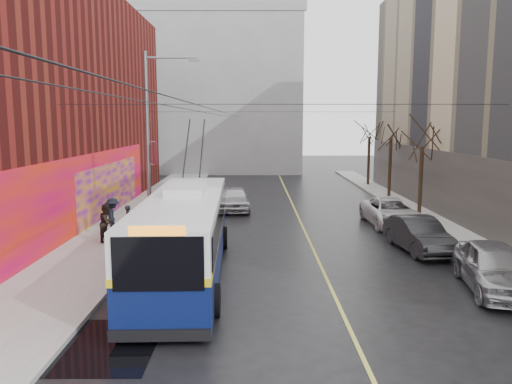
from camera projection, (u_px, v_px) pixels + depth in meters
ground at (293, 315)px, 14.83m from camera, size 140.00×140.00×0.00m
sidewalk_left at (127, 228)px, 26.67m from camera, size 4.00×60.00×0.15m
sidewalk_right at (443, 228)px, 26.73m from camera, size 2.00×60.00×0.15m
lane_line at (300, 222)px, 28.69m from camera, size 0.12×50.00×0.01m
building_far at (213, 93)px, 58.08m from camera, size 20.50×12.10×18.00m
streetlight_pole at (151, 140)px, 24.03m from camera, size 2.65×0.60×9.00m
catenary_wires at (230, 112)px, 28.56m from camera, size 18.00×60.00×0.22m
tree_near at (423, 134)px, 30.00m from camera, size 3.20×3.20×6.40m
tree_mid at (391, 128)px, 36.89m from camera, size 3.20×3.20×6.68m
tree_far at (370, 128)px, 43.83m from camera, size 3.20×3.20×6.57m
puddle at (104, 345)px, 12.83m from camera, size 2.66×3.36×0.01m
pigeons_flying at (212, 97)px, 23.99m from camera, size 3.43×0.65×2.02m
trolleybus at (185, 233)px, 18.45m from camera, size 3.16×12.40×5.83m
parked_car_a at (495, 267)px, 16.89m from camera, size 2.72×5.12×1.66m
parked_car_b at (418, 235)px, 22.07m from camera, size 2.11×4.74×1.51m
parked_car_c at (391, 212)px, 27.50m from camera, size 2.63×5.44×1.49m
following_car at (234, 199)px, 32.23m from camera, size 2.22×4.67×1.54m
pedestrian_a at (129, 221)px, 24.32m from camera, size 0.52×0.64×1.53m
pedestrian_b at (107, 223)px, 23.21m from camera, size 0.76×0.93×1.78m
pedestrian_c at (113, 217)px, 24.37m from camera, size 1.01×1.36×1.88m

